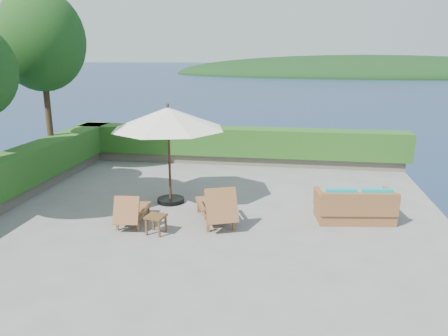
% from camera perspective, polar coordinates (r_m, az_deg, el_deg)
% --- Properties ---
extents(ground, '(12.00, 12.00, 0.00)m').
position_cam_1_polar(ground, '(11.16, -2.18, -6.44)').
color(ground, gray).
rests_on(ground, ground).
extents(foundation, '(12.00, 12.00, 3.00)m').
position_cam_1_polar(foundation, '(11.81, -2.10, -13.47)').
color(foundation, '#514940').
rests_on(foundation, ocean).
extents(ocean, '(600.00, 600.00, 0.00)m').
position_cam_1_polar(ocean, '(12.57, -2.03, -19.30)').
color(ocean, '#192B4E').
rests_on(ocean, ground).
extents(offshore_island, '(126.00, 57.60, 12.60)m').
position_cam_1_polar(offshore_island, '(152.11, 18.03, 11.51)').
color(offshore_island, black).
rests_on(offshore_island, ocean).
extents(planter_wall_far, '(12.00, 0.60, 0.36)m').
position_cam_1_polar(planter_wall_far, '(16.39, 1.58, 1.19)').
color(planter_wall_far, '#6B6656').
rests_on(planter_wall_far, ground).
extents(planter_wall_left, '(0.60, 12.00, 0.36)m').
position_cam_1_polar(planter_wall_left, '(13.32, -26.61, -3.68)').
color(planter_wall_left, '#6B6656').
rests_on(planter_wall_left, ground).
extents(hedge_far, '(12.40, 0.90, 1.00)m').
position_cam_1_polar(hedge_far, '(16.25, 1.60, 3.49)').
color(hedge_far, '#214714').
rests_on(hedge_far, planter_wall_far).
extents(hedge_left, '(0.90, 12.40, 1.00)m').
position_cam_1_polar(hedge_left, '(13.14, -26.95, -0.91)').
color(hedge_left, '#214714').
rests_on(hedge_left, planter_wall_left).
extents(tree_far, '(2.80, 2.80, 6.03)m').
position_cam_1_polar(tree_far, '(15.63, -22.80, 15.04)').
color(tree_far, '#422E19').
rests_on(tree_far, ground).
extents(patio_umbrella, '(3.50, 3.50, 2.76)m').
position_cam_1_polar(patio_umbrella, '(11.76, -7.32, 6.32)').
color(patio_umbrella, black).
rests_on(patio_umbrella, ground).
extents(lounge_left, '(0.74, 1.50, 0.83)m').
position_cam_1_polar(lounge_left, '(10.84, -11.97, -5.46)').
color(lounge_left, brown).
rests_on(lounge_left, ground).
extents(lounge_right, '(1.34, 1.93, 1.03)m').
position_cam_1_polar(lounge_right, '(10.65, -0.97, -5.03)').
color(lounge_right, brown).
rests_on(lounge_right, ground).
extents(side_table, '(0.49, 0.49, 0.45)m').
position_cam_1_polar(side_table, '(10.19, -8.90, -6.56)').
color(side_table, brown).
rests_on(side_table, ground).
extents(wicker_loveseat, '(1.99, 1.20, 0.92)m').
position_cam_1_polar(wicker_loveseat, '(11.27, 16.75, -4.95)').
color(wicker_loveseat, brown).
rests_on(wicker_loveseat, ground).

